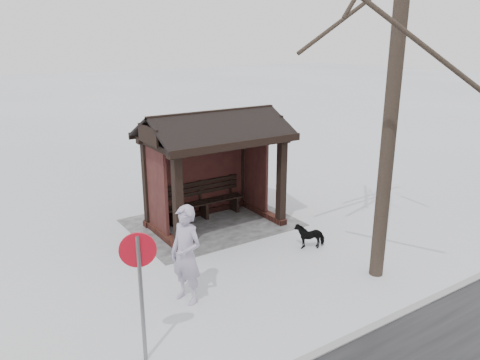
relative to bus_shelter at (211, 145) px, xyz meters
The scene contains 7 objects.
ground 2.17m from the bus_shelter, 90.00° to the left, with size 120.00×120.00×0.00m, color silver.
kerb 6.05m from the bus_shelter, 90.00° to the left, with size 120.00×0.15×0.06m, color gray.
trampled_patch 2.16m from the bus_shelter, 90.00° to the right, with size 4.20×3.20×0.02m, color gray.
bus_shelter is the anchor object (origin of this frame).
pedestrian 4.05m from the bus_shelter, 52.89° to the left, with size 0.70×0.46×1.92m, color #A89DB9.
dog 3.39m from the bus_shelter, 115.54° to the left, with size 0.32×0.69×0.59m, color black.
road_sign 5.65m from the bus_shelter, 49.11° to the left, with size 0.52×0.24×2.15m.
Camera 1 is at (5.84, 10.08, 4.85)m, focal length 35.00 mm.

